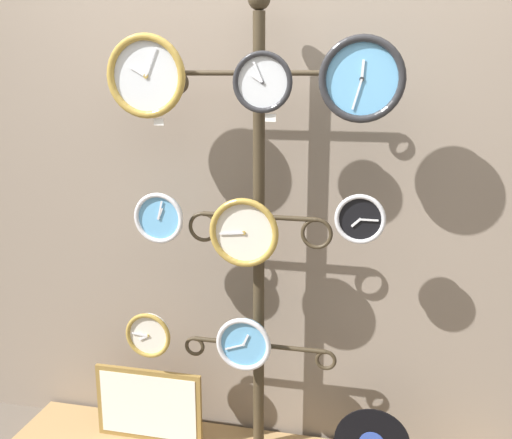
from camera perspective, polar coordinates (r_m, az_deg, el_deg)
The scene contains 13 objects.
shop_wall at distance 2.51m, azimuth 1.10°, elevation 7.67°, with size 4.40×0.04×2.80m.
display_stand at distance 2.53m, azimuth 0.26°, elevation -8.63°, with size 0.74×0.42×1.98m.
clock_top_left at distance 2.39m, azimuth -10.41°, elevation 13.28°, with size 0.32×0.04×0.32m.
clock_top_center at distance 2.22m, azimuth 0.64°, elevation 12.94°, with size 0.22×0.04×0.22m.
clock_top_right at distance 2.18m, azimuth 10.05°, elevation 13.03°, with size 0.30×0.04×0.30m.
clock_middle_left at distance 2.46m, azimuth -9.21°, elevation 0.16°, with size 0.21×0.04×0.21m.
clock_middle_center at distance 2.34m, azimuth -1.14°, elevation -1.25°, with size 0.28×0.04×0.28m.
clock_middle_right at distance 2.26m, azimuth 9.89°, elevation 0.07°, with size 0.19×0.04×0.19m.
clock_bottom_left at distance 2.61m, azimuth -10.19°, elevation -10.77°, with size 0.20×0.04×0.20m.
clock_bottom_center at distance 2.50m, azimuth -1.16°, elevation -11.76°, with size 0.23×0.04×0.23m.
picture_frame at distance 2.83m, azimuth -10.19°, elevation -17.02°, with size 0.49×0.02×0.34m.
price_tag_upper at distance 2.38m, azimuth -9.25°, elevation 9.18°, with size 0.04×0.00×0.03m.
price_tag_mid at distance 2.22m, azimuth 1.40°, elevation 9.65°, with size 0.04×0.00×0.03m.
Camera 1 is at (0.52, -1.87, 1.67)m, focal length 42.00 mm.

